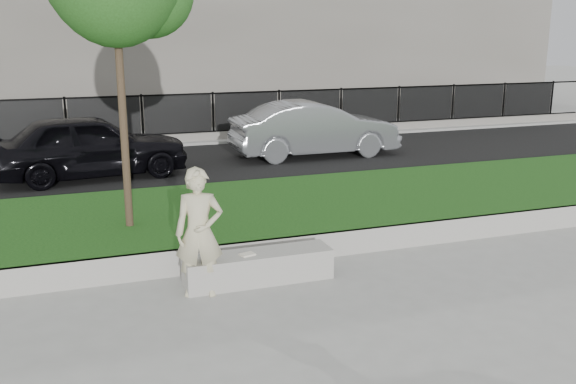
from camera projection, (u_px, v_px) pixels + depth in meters
name	position (u px, v px, depth m)	size (l,w,h in m)	color
ground	(297.00, 288.00, 8.94)	(90.00, 90.00, 0.00)	gray
grass_bank	(240.00, 217.00, 11.64)	(34.00, 4.00, 0.40)	black
grass_kerb	(274.00, 251.00, 9.85)	(34.00, 0.08, 0.40)	gray
street	(184.00, 167.00, 16.71)	(34.00, 7.00, 0.04)	black
far_pavement	(159.00, 139.00, 20.81)	(34.00, 3.00, 0.12)	gray
iron_fence	(163.00, 129.00, 19.78)	(32.00, 0.30, 1.50)	slate
stone_bench	(258.00, 267.00, 9.15)	(2.12, 0.53, 0.43)	gray
man	(199.00, 233.00, 8.53)	(0.64, 0.42, 1.76)	beige
book	(247.00, 254.00, 8.99)	(0.20, 0.15, 0.02)	#EDE4CC
car_dark	(90.00, 146.00, 15.29)	(1.84, 4.57, 1.56)	black
car_silver	(315.00, 129.00, 17.95)	(1.62, 4.66, 1.54)	gray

